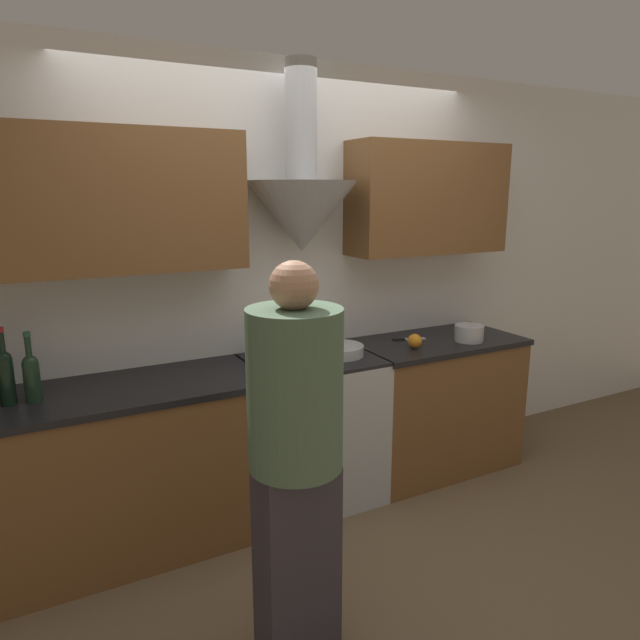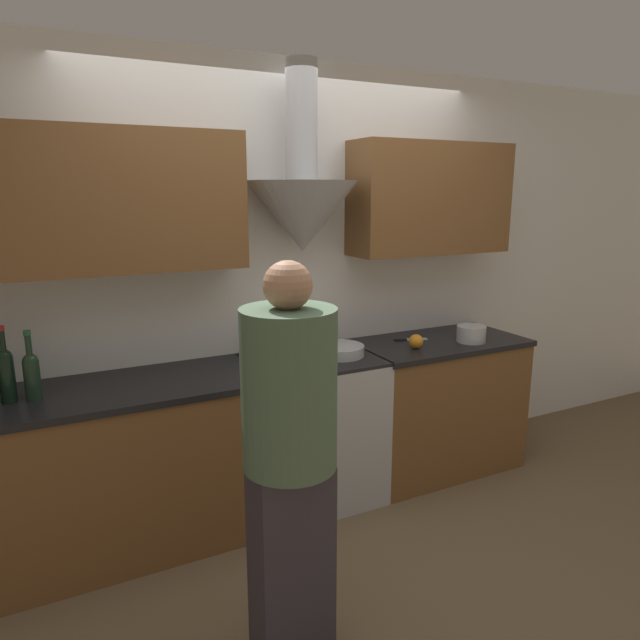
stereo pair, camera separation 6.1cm
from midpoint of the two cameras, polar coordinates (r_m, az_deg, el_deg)
ground_plane at (r=3.45m, az=1.36°, el=-19.63°), size 12.00×12.00×0.00m
wall_back at (r=3.42m, az=-4.64°, el=6.60°), size 8.40×0.64×2.60m
counter_left at (r=3.20m, az=-20.74°, el=-14.09°), size 1.59×0.62×0.89m
counter_right at (r=3.97m, az=10.85°, el=-8.14°), size 1.12×0.62×0.89m
stove_range at (r=3.50m, az=-1.31°, el=-10.80°), size 0.75×0.60×0.89m
wine_bottle_3 at (r=2.98m, az=-29.45°, el=-4.75°), size 0.07×0.07×0.36m
wine_bottle_4 at (r=2.97m, az=-27.43°, el=-4.90°), size 0.07×0.07×0.33m
stock_pot at (r=3.30m, az=-4.39°, el=-2.67°), size 0.26×0.26×0.16m
mixing_bowl at (r=3.40m, az=1.36°, el=-3.04°), size 0.30×0.30×0.06m
orange_fruit at (r=3.59m, az=8.97°, el=-2.08°), size 0.09×0.09×0.09m
saucepan at (r=3.83m, az=14.23°, el=-1.27°), size 0.19×0.19×0.11m
chefs_knife at (r=3.79m, az=8.45°, el=-1.89°), size 0.22×0.10×0.01m
person_foreground_left at (r=2.23m, az=-3.26°, el=-12.97°), size 0.36×0.36×1.61m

